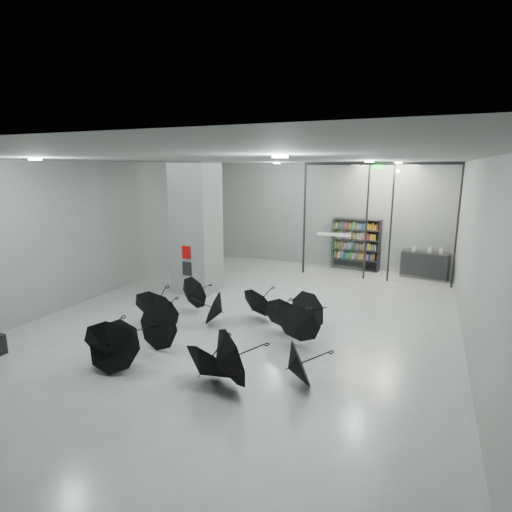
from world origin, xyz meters
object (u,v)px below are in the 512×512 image
at_px(shop_counter, 425,265).
at_px(umbrella_cluster, 208,333).
at_px(bookshelf, 356,244).
at_px(column, 197,228).

distance_m(shop_counter, umbrella_cluster, 9.07).
height_order(bookshelf, shop_counter, bookshelf).
xyz_separation_m(column, shop_counter, (6.56, 4.48, -1.54)).
distance_m(bookshelf, shop_counter, 2.54).
bearing_deg(umbrella_cluster, column, 123.71).
height_order(column, bookshelf, column).
relative_size(bookshelf, shop_counter, 1.25).
height_order(bookshelf, umbrella_cluster, bookshelf).
xyz_separation_m(column, umbrella_cluster, (2.39, -3.57, -1.68)).
xyz_separation_m(bookshelf, umbrella_cluster, (-1.70, -8.32, -0.65)).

